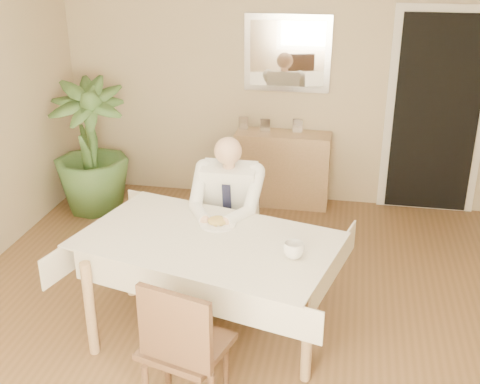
% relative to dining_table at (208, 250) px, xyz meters
% --- Properties ---
extents(room, '(5.00, 5.02, 2.60)m').
position_rel_dining_table_xyz_m(room, '(0.15, 0.02, 0.63)').
color(room, brown).
rests_on(room, ground).
extents(doorway, '(0.96, 0.07, 2.10)m').
position_rel_dining_table_xyz_m(doorway, '(1.70, 2.49, 0.33)').
color(doorway, white).
rests_on(doorway, ground).
extents(mirror, '(0.86, 0.04, 0.76)m').
position_rel_dining_table_xyz_m(mirror, '(0.22, 2.49, 0.88)').
color(mirror, silver).
rests_on(mirror, room).
extents(dining_table, '(1.96, 1.43, 0.75)m').
position_rel_dining_table_xyz_m(dining_table, '(0.00, 0.00, 0.00)').
color(dining_table, '#A57E58').
rests_on(dining_table, ground).
extents(chair_far, '(0.43, 0.44, 0.84)m').
position_rel_dining_table_xyz_m(chair_far, '(0.00, 0.88, -0.20)').
color(chair_far, '#3C2415').
rests_on(chair_far, ground).
extents(chair_near, '(0.54, 0.55, 0.94)m').
position_rel_dining_table_xyz_m(chair_near, '(0.05, -0.84, -0.14)').
color(chair_near, '#3C2415').
rests_on(chair_near, ground).
extents(seated_man, '(0.48, 0.72, 1.24)m').
position_rel_dining_table_xyz_m(seated_man, '(0.00, 0.59, 0.02)').
color(seated_man, white).
rests_on(seated_man, ground).
extents(plate, '(0.26, 0.26, 0.02)m').
position_rel_dining_table_xyz_m(plate, '(0.02, 0.22, 0.09)').
color(plate, white).
rests_on(plate, dining_table).
extents(food, '(0.14, 0.14, 0.06)m').
position_rel_dining_table_xyz_m(food, '(0.02, 0.22, 0.11)').
color(food, olive).
rests_on(food, dining_table).
extents(knife, '(0.01, 0.13, 0.01)m').
position_rel_dining_table_xyz_m(knife, '(0.06, 0.16, 0.11)').
color(knife, silver).
rests_on(knife, dining_table).
extents(fork, '(0.01, 0.13, 0.01)m').
position_rel_dining_table_xyz_m(fork, '(-0.02, 0.16, 0.11)').
color(fork, silver).
rests_on(fork, dining_table).
extents(coffee_mug, '(0.17, 0.17, 0.10)m').
position_rel_dining_table_xyz_m(coffee_mug, '(0.59, -0.14, 0.14)').
color(coffee_mug, white).
rests_on(coffee_mug, dining_table).
extents(sideboard, '(0.97, 0.33, 0.77)m').
position_rel_dining_table_xyz_m(sideboard, '(0.22, 2.34, -0.28)').
color(sideboard, '#A57E58').
rests_on(sideboard, ground).
extents(photo_frame_left, '(0.10, 0.02, 0.14)m').
position_rel_dining_table_xyz_m(photo_frame_left, '(-0.20, 2.40, 0.18)').
color(photo_frame_left, silver).
rests_on(photo_frame_left, sideboard).
extents(photo_frame_center, '(0.10, 0.02, 0.14)m').
position_rel_dining_table_xyz_m(photo_frame_center, '(0.03, 2.35, 0.18)').
color(photo_frame_center, silver).
rests_on(photo_frame_center, sideboard).
extents(photo_frame_right, '(0.10, 0.02, 0.14)m').
position_rel_dining_table_xyz_m(photo_frame_right, '(0.36, 2.41, 0.18)').
color(photo_frame_right, silver).
rests_on(photo_frame_right, sideboard).
extents(potted_palm, '(0.96, 0.96, 1.35)m').
position_rel_dining_table_xyz_m(potted_palm, '(-1.66, 1.85, 0.00)').
color(potted_palm, '#3C5F2B').
rests_on(potted_palm, ground).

